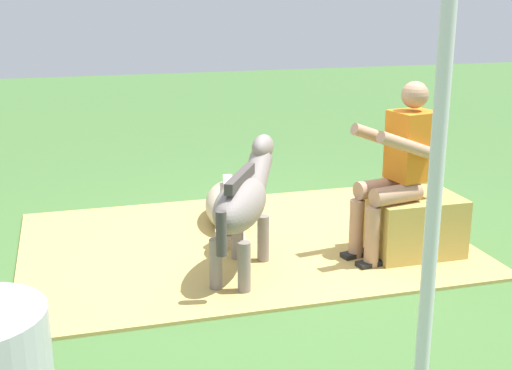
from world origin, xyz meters
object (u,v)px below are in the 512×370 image
person_seated (398,164)px  pony_standing (244,201)px  soda_bottle (446,223)px  tent_pole_mid (434,200)px  hay_bale (412,225)px  pony_lying (228,207)px

person_seated → pony_standing: (1.18, -0.04, -0.20)m
pony_standing → soda_bottle: pony_standing is taller
tent_pole_mid → soda_bottle: bearing=-123.1°
pony_standing → person_seated: bearing=177.9°
person_seated → tent_pole_mid: bearing=65.4°
hay_bale → pony_standing: 1.38m
tent_pole_mid → person_seated: bearing=-114.6°
hay_bale → soda_bottle: hay_bale is taller
person_seated → pony_standing: 1.20m
pony_standing → hay_bale: bearing=179.1°
person_seated → tent_pole_mid: (1.02, 2.23, 0.47)m
pony_standing → pony_lying: pony_standing is taller
pony_standing → soda_bottle: (-1.81, -0.25, -0.42)m
hay_bale → person_seated: size_ratio=0.51×
hay_bale → person_seated: person_seated is taller
person_seated → soda_bottle: person_seated is taller
pony_lying → soda_bottle: size_ratio=5.09×
tent_pole_mid → hay_bale: bearing=-117.7°
pony_standing → pony_lying: size_ratio=0.89×
pony_standing → tent_pole_mid: bearing=94.0°
person_seated → soda_bottle: (-0.62, -0.29, -0.62)m
hay_bale → pony_lying: (1.23, -0.99, -0.05)m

